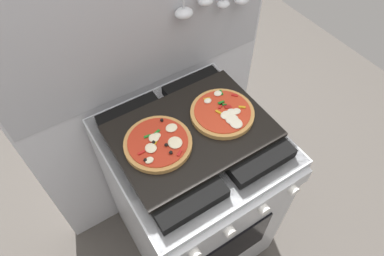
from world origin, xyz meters
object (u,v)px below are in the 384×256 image
Objects in this scene: pizza_left at (158,143)px; pizza_right at (222,112)px; stove at (192,193)px; baking_tray at (192,131)px.

pizza_left is 0.26m from pizza_right.
pizza_left reaches higher than stove.
pizza_right is (0.13, 0.00, 0.48)m from stove.
stove is at bearing -3.09° from pizza_left.
stove is at bearing -90.00° from baking_tray.
pizza_left is 1.00× the size of pizza_right.
baking_tray is 0.13m from pizza_left.
pizza_right is at bearing 0.88° from baking_tray.
baking_tray is at bearing 90.00° from stove.
pizza_right is (0.26, -0.00, 0.00)m from pizza_left.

